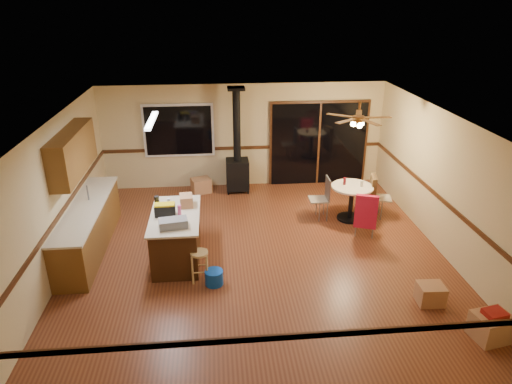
{
  "coord_description": "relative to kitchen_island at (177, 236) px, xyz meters",
  "views": [
    {
      "loc": [
        -0.74,
        -7.49,
        4.53
      ],
      "look_at": [
        0.0,
        0.3,
        1.15
      ],
      "focal_mm": 32.0,
      "sensor_mm": 36.0,
      "label": 1
    }
  ],
  "objects": [
    {
      "name": "floor",
      "position": [
        1.5,
        0.0,
        -0.45
      ],
      "size": [
        7.0,
        7.0,
        0.0
      ],
      "primitive_type": "plane",
      "color": "brown",
      "rests_on": "ground"
    },
    {
      "name": "ceiling",
      "position": [
        1.5,
        0.0,
        2.15
      ],
      "size": [
        7.0,
        7.0,
        0.0
      ],
      "primitive_type": "plane",
      "rotation": [
        3.14,
        0.0,
        0.0
      ],
      "color": "silver",
      "rests_on": "ground"
    },
    {
      "name": "wall_back",
      "position": [
        1.5,
        3.5,
        0.85
      ],
      "size": [
        7.0,
        0.0,
        7.0
      ],
      "primitive_type": "plane",
      "rotation": [
        1.57,
        0.0,
        0.0
      ],
      "color": "#CAB580",
      "rests_on": "ground"
    },
    {
      "name": "wall_front",
      "position": [
        1.5,
        -3.5,
        0.85
      ],
      "size": [
        7.0,
        0.0,
        7.0
      ],
      "primitive_type": "plane",
      "rotation": [
        -1.57,
        0.0,
        0.0
      ],
      "color": "#CAB580",
      "rests_on": "ground"
    },
    {
      "name": "wall_left",
      "position": [
        -2.0,
        0.0,
        0.85
      ],
      "size": [
        0.0,
        7.0,
        7.0
      ],
      "primitive_type": "plane",
      "rotation": [
        1.57,
        0.0,
        1.57
      ],
      "color": "#CAB580",
      "rests_on": "ground"
    },
    {
      "name": "wall_right",
      "position": [
        5.0,
        0.0,
        0.85
      ],
      "size": [
        0.0,
        7.0,
        7.0
      ],
      "primitive_type": "plane",
      "rotation": [
        1.57,
        0.0,
        -1.57
      ],
      "color": "#CAB580",
      "rests_on": "ground"
    },
    {
      "name": "chair_rail",
      "position": [
        1.5,
        0.0,
        0.55
      ],
      "size": [
        7.0,
        7.0,
        0.08
      ],
      "primitive_type": null,
      "color": "#3F220F",
      "rests_on": "ground"
    },
    {
      "name": "window",
      "position": [
        -0.1,
        3.45,
        1.05
      ],
      "size": [
        1.72,
        0.1,
        1.32
      ],
      "primitive_type": "cube",
      "color": "black",
      "rests_on": "ground"
    },
    {
      "name": "sliding_door",
      "position": [
        3.4,
        3.45,
        0.6
      ],
      "size": [
        2.52,
        0.1,
        2.1
      ],
      "primitive_type": "cube",
      "color": "black",
      "rests_on": "ground"
    },
    {
      "name": "lower_cabinets",
      "position": [
        -1.7,
        0.5,
        -0.02
      ],
      "size": [
        0.6,
        3.0,
        0.86
      ],
      "primitive_type": "cube",
      "color": "brown",
      "rests_on": "ground"
    },
    {
      "name": "countertop",
      "position": [
        -1.7,
        0.5,
        0.43
      ],
      "size": [
        0.64,
        3.04,
        0.04
      ],
      "primitive_type": "cube",
      "color": "beige",
      "rests_on": "lower_cabinets"
    },
    {
      "name": "upper_cabinets",
      "position": [
        -1.83,
        0.7,
        1.45
      ],
      "size": [
        0.35,
        2.0,
        0.8
      ],
      "primitive_type": "cube",
      "color": "brown",
      "rests_on": "ground"
    },
    {
      "name": "kitchen_island",
      "position": [
        0.0,
        0.0,
        0.0
      ],
      "size": [
        0.88,
        1.68,
        0.9
      ],
      "color": "#361E0D",
      "rests_on": "ground"
    },
    {
      "name": "wood_stove",
      "position": [
        1.3,
        3.05,
        0.28
      ],
      "size": [
        0.55,
        0.5,
        2.52
      ],
      "color": "black",
      "rests_on": "ground"
    },
    {
      "name": "ceiling_fan",
      "position": [
        3.67,
        1.28,
        1.76
      ],
      "size": [
        0.24,
        0.24,
        0.55
      ],
      "color": "brown",
      "rests_on": "ceiling"
    },
    {
      "name": "fluorescent_strip",
      "position": [
        -0.3,
        0.3,
        2.11
      ],
      "size": [
        0.1,
        1.2,
        0.04
      ],
      "primitive_type": "cube",
      "color": "white",
      "rests_on": "ceiling"
    },
    {
      "name": "toolbox_grey",
      "position": [
        0.01,
        -0.49,
        0.52
      ],
      "size": [
        0.51,
        0.34,
        0.15
      ],
      "primitive_type": "cube",
      "rotation": [
        0.0,
        0.0,
        0.16
      ],
      "color": "slate",
      "rests_on": "kitchen_island"
    },
    {
      "name": "toolbox_black",
      "position": [
        -0.17,
        -0.02,
        0.55
      ],
      "size": [
        0.37,
        0.2,
        0.2
      ],
      "primitive_type": "cube",
      "rotation": [
        0.0,
        0.0,
        0.03
      ],
      "color": "black",
      "rests_on": "kitchen_island"
    },
    {
      "name": "toolbox_yellow_lid",
      "position": [
        -0.17,
        -0.02,
        0.66
      ],
      "size": [
        0.36,
        0.2,
        0.03
      ],
      "primitive_type": "cube",
      "rotation": [
        0.0,
        0.0,
        0.03
      ],
      "color": "gold",
      "rests_on": "toolbox_black"
    },
    {
      "name": "box_on_island",
      "position": [
        0.2,
        0.35,
        0.55
      ],
      "size": [
        0.26,
        0.34,
        0.21
      ],
      "primitive_type": "cube",
      "rotation": [
        0.0,
        0.0,
        0.1
      ],
      "color": "#A67149",
      "rests_on": "kitchen_island"
    },
    {
      "name": "bottle_dark",
      "position": [
        -0.32,
        0.14,
        0.6
      ],
      "size": [
        0.11,
        0.11,
        0.31
      ],
      "primitive_type": "cylinder",
      "rotation": [
        0.0,
        0.0,
        0.3
      ],
      "color": "black",
      "rests_on": "kitchen_island"
    },
    {
      "name": "bottle_pink",
      "position": [
        0.09,
        -0.06,
        0.55
      ],
      "size": [
        0.08,
        0.08,
        0.2
      ],
      "primitive_type": "cylinder",
      "rotation": [
        0.0,
        0.0,
        -0.23
      ],
      "color": "#D84C8C",
      "rests_on": "kitchen_island"
    },
    {
      "name": "bottle_white",
      "position": [
        -0.13,
        0.33,
        0.53
      ],
      "size": [
        0.07,
        0.07,
        0.17
      ],
      "primitive_type": "cylinder",
      "rotation": [
        0.0,
        0.0,
        -0.23
      ],
      "color": "white",
      "rests_on": "kitchen_island"
    },
    {
      "name": "bar_stool",
      "position": [
        0.43,
        -0.78,
        -0.18
      ],
      "size": [
        0.34,
        0.34,
        0.55
      ],
      "primitive_type": "cylinder",
      "rotation": [
        0.0,
        0.0,
        0.11
      ],
      "color": "tan",
      "rests_on": "floor"
    },
    {
      "name": "blue_bucket",
      "position": [
        0.67,
        -0.93,
        -0.32
      ],
      "size": [
        0.4,
        0.4,
        0.26
      ],
      "primitive_type": "cylinder",
      "rotation": [
        0.0,
        0.0,
        -0.37
      ],
      "color": "blue",
      "rests_on": "floor"
    },
    {
      "name": "dining_table",
      "position": [
        3.67,
        1.28,
        0.08
      ],
      "size": [
        0.9,
        0.9,
        0.78
      ],
      "color": "black",
      "rests_on": "ground"
    },
    {
      "name": "glass_red",
      "position": [
        3.52,
        1.38,
        0.41
      ],
      "size": [
        0.07,
        0.07,
        0.16
      ],
      "primitive_type": "cylinder",
      "rotation": [
        0.0,
        0.0,
        -0.25
      ],
      "color": "#590C14",
      "rests_on": "dining_table"
    },
    {
      "name": "glass_cream",
      "position": [
        3.85,
        1.23,
        0.39
      ],
      "size": [
        0.07,
        0.07,
        0.13
      ],
      "primitive_type": "cylinder",
      "rotation": [
        0.0,
        0.0,
        0.22
      ],
      "color": "beige",
      "rests_on": "dining_table"
    },
    {
      "name": "chair_left",
      "position": [
        3.07,
        1.38,
        0.14
      ],
      "size": [
        0.41,
        0.41,
        0.51
      ],
      "color": "tan",
      "rests_on": "ground"
    },
    {
      "name": "chair_near",
      "position": [
        3.71,
        0.41,
        0.14
      ],
      "size": [
        0.55,
        0.58,
        0.7
      ],
      "color": "tan",
      "rests_on": "ground"
    },
    {
      "name": "chair_right",
      "position": [
        4.19,
        1.37,
        0.14
      ],
      "size": [
        0.54,
        0.51,
        0.7
      ],
      "color": "tan",
      "rests_on": "ground"
    },
    {
      "name": "box_under_window",
      "position": [
        0.39,
        3.07,
        -0.27
      ],
      "size": [
        0.54,
        0.49,
        0.36
      ],
      "primitive_type": "cube",
      "rotation": [
        0.0,
        0.0,
        0.32
      ],
      "color": "#A67149",
      "rests_on": "floor"
    },
    {
      "name": "box_corner_a",
      "position": [
        4.6,
        -2.64,
        -0.26
      ],
      "size": [
        0.58,
        0.51,
        0.39
      ],
      "primitive_type": "cube",
      "rotation": [
        0.0,
        0.0,
        0.18
      ],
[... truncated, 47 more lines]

